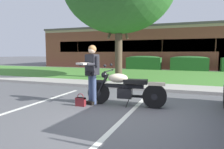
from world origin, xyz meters
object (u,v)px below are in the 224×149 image
object	(u,v)px
handbag	(81,101)
rider_person	(92,70)
motorcycle	(129,89)
hedge_left	(144,62)
hedge_center_left	(189,63)
brick_building	(167,48)

from	to	relation	value
handbag	rider_person	bearing A→B (deg)	55.81
motorcycle	hedge_left	size ratio (longest dim) A/B	0.74
rider_person	hedge_left	size ratio (longest dim) A/B	0.56
hedge_center_left	brick_building	bearing A→B (deg)	113.65
handbag	hedge_left	bearing A→B (deg)	93.82
motorcycle	hedge_center_left	world-z (taller)	hedge_center_left
rider_person	brick_building	world-z (taller)	brick_building
rider_person	brick_building	xyz separation A→B (m)	(0.41, 17.99, 1.05)
handbag	brick_building	world-z (taller)	brick_building
motorcycle	rider_person	bearing A→B (deg)	-170.61
motorcycle	hedge_center_left	distance (m)	12.68
handbag	motorcycle	bearing A→B (deg)	20.72
hedge_left	brick_building	bearing A→B (deg)	74.13
rider_person	hedge_left	distance (m)	12.79
hedge_left	brick_building	distance (m)	5.63
motorcycle	hedge_left	world-z (taller)	hedge_left
rider_person	hedge_center_left	bearing A→B (deg)	77.99
rider_person	hedge_center_left	size ratio (longest dim) A/B	0.58
handbag	hedge_center_left	distance (m)	13.38
handbag	hedge_left	distance (m)	13.08
motorcycle	handbag	bearing A→B (deg)	-159.28
motorcycle	brick_building	world-z (taller)	brick_building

